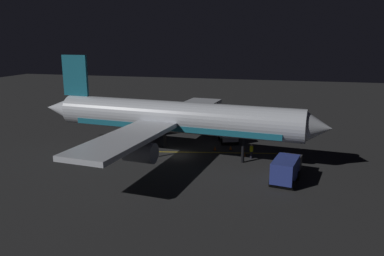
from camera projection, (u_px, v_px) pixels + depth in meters
name	position (u px, v px, depth m)	size (l,w,h in m)	color
ground_plane	(176.00, 156.00, 46.41)	(180.00, 180.00, 0.20)	#282828
apron_guide_stripe	(212.00, 153.00, 47.37)	(0.24, 20.39, 0.01)	gold
airliner	(171.00, 118.00, 45.55)	(34.10, 36.65, 11.81)	silver
baggage_truck	(286.00, 169.00, 37.60)	(6.24, 3.15, 2.46)	navy
catering_truck	(228.00, 132.00, 52.67)	(6.02, 3.82, 2.41)	silver
ground_crew_worker	(251.00, 151.00, 44.89)	(0.40, 0.40, 1.74)	black
traffic_cone_near_left	(244.00, 154.00, 45.78)	(0.50, 0.50, 0.55)	#EA590F
traffic_cone_near_right	(244.00, 148.00, 48.53)	(0.50, 0.50, 0.55)	#EA590F
traffic_cone_under_wing	(215.00, 148.00, 48.25)	(0.50, 0.50, 0.55)	#EA590F
traffic_cone_far	(231.00, 148.00, 48.55)	(0.50, 0.50, 0.55)	#EA590F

